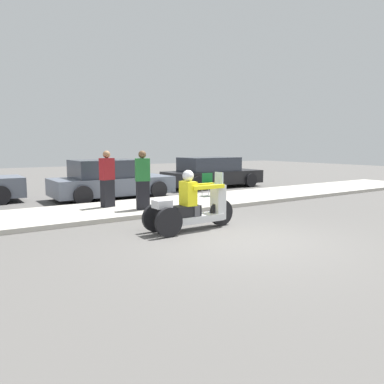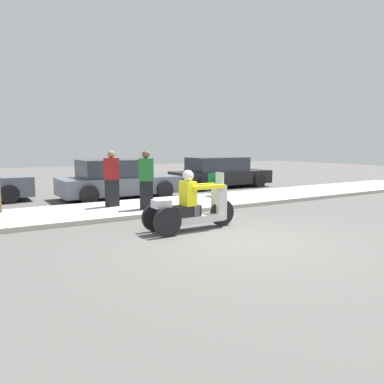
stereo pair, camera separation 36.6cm
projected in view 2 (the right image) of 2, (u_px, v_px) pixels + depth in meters
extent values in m
plane|color=#565451|center=(239.00, 241.00, 7.62)|extent=(60.00, 60.00, 0.00)
cube|color=#B2ADA3|center=(146.00, 207.00, 11.52)|extent=(28.00, 2.80, 0.12)
cylinder|color=black|center=(222.00, 213.00, 9.06)|extent=(0.64, 0.10, 0.64)
cylinder|color=black|center=(168.00, 222.00, 7.96)|extent=(0.64, 0.10, 0.64)
cylinder|color=black|center=(155.00, 217.00, 8.47)|extent=(0.64, 0.10, 0.64)
cube|color=silver|center=(192.00, 219.00, 8.63)|extent=(1.57, 0.42, 0.16)
cube|color=black|center=(186.00, 211.00, 8.53)|extent=(0.63, 0.33, 0.25)
cube|color=silver|center=(219.00, 202.00, 8.98)|extent=(0.24, 0.33, 0.83)
cube|color=silver|center=(220.00, 178.00, 8.92)|extent=(0.03, 0.30, 0.30)
cube|color=silver|center=(161.00, 204.00, 8.18)|extent=(0.36, 0.33, 0.18)
cube|color=yellow|center=(188.00, 193.00, 8.50)|extent=(0.26, 0.38, 0.55)
sphere|color=silver|center=(188.00, 176.00, 8.45)|extent=(0.26, 0.26, 0.26)
cube|color=#515156|center=(196.00, 211.00, 8.52)|extent=(0.14, 0.14, 0.25)
cube|color=#515156|center=(190.00, 209.00, 8.72)|extent=(0.14, 0.14, 0.25)
cube|color=yellow|center=(209.00, 187.00, 8.54)|extent=(0.86, 0.09, 0.09)
cube|color=yellow|center=(199.00, 186.00, 8.88)|extent=(0.86, 0.09, 0.09)
cube|color=black|center=(112.00, 193.00, 11.23)|extent=(0.41, 0.32, 0.81)
cube|color=maroon|center=(112.00, 169.00, 11.14)|extent=(0.44, 0.33, 0.64)
sphere|color=#9E704C|center=(111.00, 154.00, 11.08)|extent=(0.22, 0.22, 0.22)
cube|color=black|center=(146.00, 195.00, 10.77)|extent=(0.41, 0.33, 0.81)
cube|color=#267233|center=(146.00, 170.00, 10.68)|extent=(0.45, 0.35, 0.64)
sphere|color=brown|center=(146.00, 154.00, 10.63)|extent=(0.22, 0.22, 0.22)
cylinder|color=#A5A8AD|center=(214.00, 191.00, 13.26)|extent=(0.02, 0.02, 0.44)
cylinder|color=#A5A8AD|center=(225.00, 190.00, 13.46)|extent=(0.02, 0.02, 0.44)
cylinder|color=#A5A8AD|center=(208.00, 190.00, 13.65)|extent=(0.02, 0.02, 0.44)
cylinder|color=#A5A8AD|center=(218.00, 189.00, 13.85)|extent=(0.02, 0.02, 0.44)
cube|color=#19662D|center=(216.00, 184.00, 13.53)|extent=(0.47, 0.47, 0.02)
cube|color=#19662D|center=(213.00, 178.00, 13.70)|extent=(0.44, 0.05, 0.38)
cube|color=slate|center=(119.00, 185.00, 13.88)|extent=(4.31, 1.89, 0.61)
cube|color=#2D333D|center=(113.00, 168.00, 13.69)|extent=(2.37, 1.70, 0.64)
cylinder|color=black|center=(165.00, 190.00, 13.82)|extent=(0.64, 0.22, 0.64)
cylinder|color=black|center=(144.00, 185.00, 15.42)|extent=(0.64, 0.22, 0.64)
cylinder|color=black|center=(89.00, 195.00, 12.38)|extent=(0.64, 0.22, 0.64)
cylinder|color=black|center=(75.00, 189.00, 13.99)|extent=(0.64, 0.22, 0.64)
cube|color=black|center=(221.00, 177.00, 17.40)|extent=(4.69, 1.80, 0.59)
cube|color=#2D333D|center=(217.00, 164.00, 17.20)|extent=(2.58, 1.62, 0.63)
cylinder|color=black|center=(259.00, 180.00, 17.43)|extent=(0.64, 0.22, 0.64)
cylinder|color=black|center=(235.00, 178.00, 18.96)|extent=(0.64, 0.22, 0.64)
cylinder|color=black|center=(204.00, 184.00, 15.87)|extent=(0.64, 0.22, 0.64)
cylinder|color=black|center=(183.00, 181.00, 17.40)|extent=(0.64, 0.22, 0.64)
cylinder|color=black|center=(9.00, 194.00, 12.52)|extent=(0.64, 0.22, 0.64)
cylinder|color=black|center=(4.00, 189.00, 14.02)|extent=(0.64, 0.22, 0.64)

